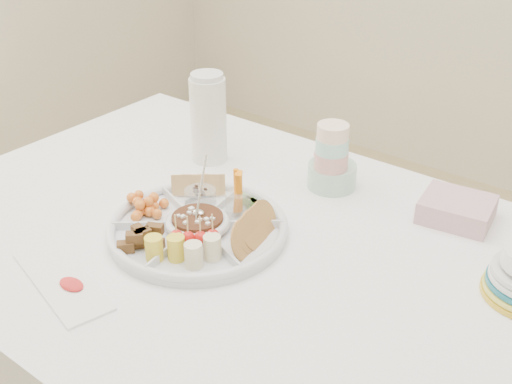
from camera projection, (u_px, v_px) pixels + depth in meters
The scene contains 14 objects.
dining_table at pixel (242, 369), 1.55m from camera, with size 1.52×1.02×0.76m, color white.
party_tray at pixel (198, 225), 1.37m from camera, with size 0.38×0.38×0.04m, color silver.
bean_dip at pixel (198, 222), 1.37m from camera, with size 0.11×0.11×0.04m, color #361909.
tortillas at pixel (251, 233), 1.30m from camera, with size 0.11×0.11×0.06m, color #A97D3F, non-canonical shape.
carrot_cucumber at pixel (250, 193), 1.41m from camera, with size 0.11×0.11×0.10m, color orange, non-canonical shape.
pita_raisins at pixel (201, 187), 1.47m from camera, with size 0.10×0.10×0.05m, color #E0A779, non-canonical shape.
cherries at pixel (148, 205), 1.42m from camera, with size 0.10×0.10×0.04m, color #CC6910, non-canonical shape.
granola_chunks at pixel (140, 238), 1.30m from camera, with size 0.09×0.09×0.04m, color #503B18, non-canonical shape.
banana_tomato at pixel (193, 246), 1.24m from camera, with size 0.12×0.12×0.10m, color #D2BE66, non-canonical shape.
cup_stack at pixel (332, 148), 1.50m from camera, with size 0.08×0.08×0.22m, color #D4F4C7.
thermos at pixel (208, 117), 1.64m from camera, with size 0.09×0.09×0.24m, color white.
flower_bowl at pixel (332, 170), 1.55m from camera, with size 0.12×0.12×0.09m, color #92B8A3.
napkin_stack at pixel (457, 209), 1.42m from camera, with size 0.15×0.13×0.05m, color #C798A1.
placemat at pixel (62, 281), 1.23m from camera, with size 0.28×0.09×0.01m, color white.
Camera 1 is at (0.73, -0.88, 1.52)m, focal length 45.00 mm.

